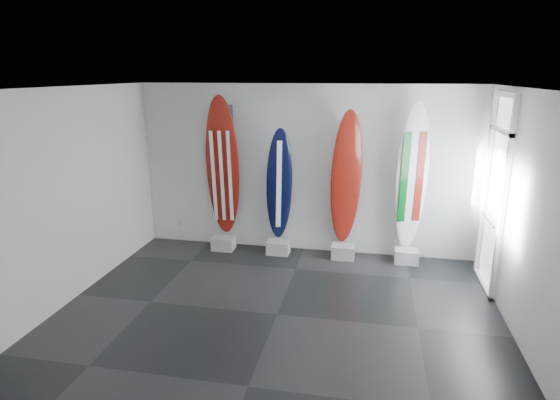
% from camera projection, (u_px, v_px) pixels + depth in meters
% --- Properties ---
extents(floor, '(6.00, 6.00, 0.00)m').
position_uv_depth(floor, '(277.00, 314.00, 6.37)').
color(floor, black).
rests_on(floor, ground).
extents(ceiling, '(6.00, 6.00, 0.00)m').
position_uv_depth(ceiling, '(277.00, 88.00, 5.57)').
color(ceiling, white).
rests_on(ceiling, wall_back).
extents(wall_back, '(6.00, 0.00, 6.00)m').
position_uv_depth(wall_back, '(305.00, 170.00, 8.34)').
color(wall_back, white).
rests_on(wall_back, ground).
extents(wall_front, '(6.00, 0.00, 6.00)m').
position_uv_depth(wall_front, '(213.00, 299.00, 3.60)').
color(wall_front, white).
rests_on(wall_front, ground).
extents(wall_left, '(0.00, 5.00, 5.00)m').
position_uv_depth(wall_left, '(67.00, 197.00, 6.53)').
color(wall_left, white).
rests_on(wall_left, ground).
extents(wall_right, '(0.00, 5.00, 5.00)m').
position_uv_depth(wall_right, '(531.00, 223.00, 5.41)').
color(wall_right, white).
rests_on(wall_right, ground).
extents(display_block_usa, '(0.40, 0.30, 0.24)m').
position_uv_depth(display_block_usa, '(223.00, 243.00, 8.67)').
color(display_block_usa, silver).
rests_on(display_block_usa, floor).
extents(surfboard_usa, '(0.64, 0.52, 2.59)m').
position_uv_depth(surfboard_usa, '(223.00, 168.00, 8.39)').
color(surfboard_usa, maroon).
rests_on(surfboard_usa, display_block_usa).
extents(display_block_navy, '(0.40, 0.30, 0.24)m').
position_uv_depth(display_block_navy, '(278.00, 247.00, 8.48)').
color(display_block_navy, silver).
rests_on(display_block_navy, floor).
extents(surfboard_navy, '(0.53, 0.43, 2.04)m').
position_uv_depth(surfboard_navy, '(279.00, 185.00, 8.27)').
color(surfboard_navy, black).
rests_on(surfboard_navy, display_block_navy).
extents(display_block_swiss, '(0.40, 0.30, 0.24)m').
position_uv_depth(display_block_swiss, '(343.00, 252.00, 8.26)').
color(display_block_swiss, silver).
rests_on(display_block_swiss, floor).
extents(surfboard_swiss, '(0.60, 0.44, 2.37)m').
position_uv_depth(surfboard_swiss, '(346.00, 179.00, 8.01)').
color(surfboard_swiss, maroon).
rests_on(surfboard_swiss, display_block_swiss).
extents(display_block_italy, '(0.40, 0.30, 0.24)m').
position_uv_depth(display_block_italy, '(406.00, 256.00, 8.06)').
color(display_block_italy, silver).
rests_on(display_block_italy, floor).
extents(surfboard_italy, '(0.59, 0.37, 2.51)m').
position_uv_depth(surfboard_italy, '(412.00, 177.00, 7.79)').
color(surfboard_italy, white).
rests_on(surfboard_italy, display_block_italy).
extents(wall_outlet, '(0.09, 0.02, 0.13)m').
position_uv_depth(wall_outlet, '(179.00, 223.00, 9.08)').
color(wall_outlet, silver).
rests_on(wall_outlet, wall_back).
extents(glass_door, '(0.12, 1.16, 2.85)m').
position_uv_depth(glass_door, '(495.00, 195.00, 6.90)').
color(glass_door, white).
rests_on(glass_door, floor).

